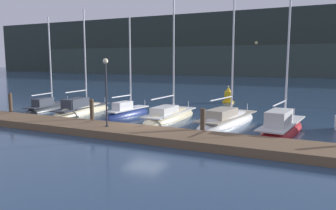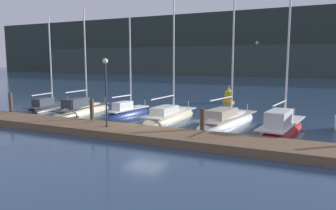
{
  "view_description": "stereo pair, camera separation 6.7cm",
  "coord_description": "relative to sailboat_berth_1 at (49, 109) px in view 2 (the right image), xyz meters",
  "views": [
    {
      "loc": [
        10.35,
        -18.23,
        4.42
      ],
      "look_at": [
        0.0,
        3.39,
        1.2
      ],
      "focal_mm": 35.0,
      "sensor_mm": 36.0,
      "label": 1
    },
    {
      "loc": [
        10.41,
        -18.2,
        4.42
      ],
      "look_at": [
        0.0,
        3.39,
        1.2
      ],
      "focal_mm": 35.0,
      "sensor_mm": 36.0,
      "label": 2
    }
  ],
  "objects": [
    {
      "name": "mooring_pile_1",
      "position": [
        8.0,
        -3.86,
        0.78
      ],
      "size": [
        0.28,
        0.28,
        1.83
      ],
      "primitive_type": "cylinder",
      "color": "#4C3D2D",
      "rests_on": "ground"
    },
    {
      "name": "sailboat_berth_5",
      "position": [
        16.31,
        0.72,
        -0.04
      ],
      "size": [
        3.47,
        8.29,
        11.1
      ],
      "color": "white",
      "rests_on": "ground"
    },
    {
      "name": "sailboat_berth_4",
      "position": [
        11.82,
        0.67,
        -0.04
      ],
      "size": [
        2.27,
        7.57,
        12.13
      ],
      "color": "beige",
      "rests_on": "ground"
    },
    {
      "name": "hillside_backdrop",
      "position": [
        10.09,
        87.26,
        9.03
      ],
      "size": [
        240.0,
        23.0,
        19.91
      ],
      "color": "#28332D",
      "rests_on": "ground"
    },
    {
      "name": "sailboat_berth_1",
      "position": [
        0.0,
        0.0,
        0.0
      ],
      "size": [
        2.21,
        6.29,
        8.9
      ],
      "color": "#2D3338",
      "rests_on": "ground"
    },
    {
      "name": "dock",
      "position": [
        12.05,
        -5.51,
        0.09
      ],
      "size": [
        32.43,
        2.8,
        0.45
      ],
      "primitive_type": "cube",
      "color": "brown",
      "rests_on": "ground"
    },
    {
      "name": "sailboat_berth_2",
      "position": [
        3.92,
        -0.08,
        -0.02
      ],
      "size": [
        2.17,
        7.52,
        9.55
      ],
      "color": "beige",
      "rests_on": "ground"
    },
    {
      "name": "ground_plane",
      "position": [
        12.05,
        -3.5,
        -0.13
      ],
      "size": [
        400.0,
        400.0,
        0.0
      ],
      "primitive_type": "plane",
      "color": "navy"
    },
    {
      "name": "sailboat_berth_6",
      "position": [
        20.16,
        -0.6,
        0.05
      ],
      "size": [
        2.77,
        7.97,
        12.39
      ],
      "color": "red",
      "rests_on": "ground"
    },
    {
      "name": "mooring_pile_0",
      "position": [
        -0.08,
        -3.86,
        0.82
      ],
      "size": [
        0.28,
        0.28,
        1.9
      ],
      "primitive_type": "cylinder",
      "color": "#4C3D2D",
      "rests_on": "ground"
    },
    {
      "name": "dock_lamppost",
      "position": [
        10.53,
        -5.59,
        3.07
      ],
      "size": [
        0.32,
        0.32,
        4.14
      ],
      "color": "#2D2D33",
      "rests_on": "dock"
    },
    {
      "name": "sailboat_berth_3",
      "position": [
        8.01,
        0.63,
        0.0
      ],
      "size": [
        1.89,
        5.43,
        8.59
      ],
      "color": "navy",
      "rests_on": "ground"
    },
    {
      "name": "mooring_pile_2",
      "position": [
        16.09,
        -3.86,
        0.71
      ],
      "size": [
        0.28,
        0.28,
        1.69
      ],
      "primitive_type": "cylinder",
      "color": "#4C3D2D",
      "rests_on": "ground"
    },
    {
      "name": "channel_buoy",
      "position": [
        13.18,
        12.47,
        0.53
      ],
      "size": [
        1.27,
        1.27,
        1.83
      ],
      "color": "gold",
      "rests_on": "ground"
    }
  ]
}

